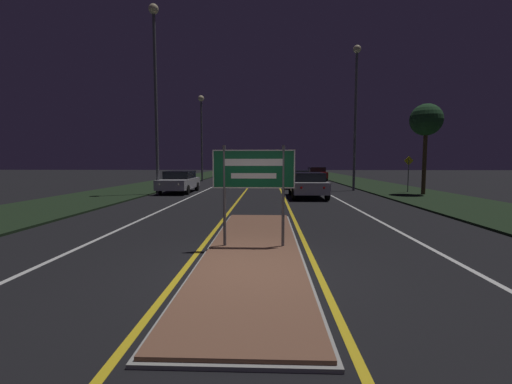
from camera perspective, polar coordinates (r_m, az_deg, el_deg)
The scene contains 22 objects.
ground_plane at distance 6.52m, azimuth -1.01°, elevation -13.34°, with size 160.00×160.00×0.00m, color black.
median_island at distance 8.11m, azimuth -0.38°, elevation -9.32°, with size 2.15×9.36×0.10m.
verge_left at distance 28.03m, azimuth -18.52°, elevation 0.67°, with size 5.00×100.00×0.08m.
verge_right at distance 27.81m, azimuth 21.26°, elevation 0.55°, with size 5.00×100.00×0.08m.
centre_line_yellow_left at distance 31.28m, azimuth -0.92°, elevation 1.29°, with size 0.12×70.00×0.01m.
centre_line_yellow_right at distance 31.26m, azimuth 3.73°, elevation 1.28°, with size 0.12×70.00×0.01m.
lane_line_white_left at distance 31.57m, azimuth -6.24°, elevation 1.30°, with size 0.12×70.00×0.01m.
lane_line_white_right at distance 31.48m, azimuth 9.07°, elevation 1.25°, with size 0.12×70.00×0.01m.
edge_line_white_left at distance 32.14m, azimuth -11.55°, elevation 1.29°, with size 0.10×70.00×0.01m.
edge_line_white_right at distance 31.99m, azimuth 14.41°, elevation 1.22°, with size 0.10×70.00×0.01m.
highway_sign at distance 7.86m, azimuth -0.39°, elevation 2.91°, with size 1.89×0.07×2.33m.
streetlight_left_near at distance 22.61m, azimuth -16.47°, elevation 18.93°, with size 0.60×0.60×11.36m.
streetlight_left_far at distance 36.60m, azimuth -9.09°, elevation 11.56°, with size 0.62×0.62×8.88m.
streetlight_right_near at distance 25.81m, azimuth 16.30°, elevation 14.90°, with size 0.55×0.55×10.11m.
car_receding_0 at distance 19.89m, azimuth 8.64°, elevation 1.28°, with size 2.01×4.46×1.45m.
car_receding_1 at distance 27.35m, azimuth 6.89°, elevation 2.25°, with size 1.91×4.10×1.40m.
car_receding_2 at distance 38.27m, azimuth 10.00°, elevation 3.07°, with size 2.01×4.69×1.49m.
car_approaching_0 at distance 23.55m, azimuth -12.66°, elevation 1.76°, with size 2.01×4.80×1.44m.
car_approaching_1 at distance 38.05m, azimuth -2.40°, elevation 3.09°, with size 1.95×4.83×1.41m.
car_approaching_2 at distance 50.77m, azimuth -1.14°, elevation 3.57°, with size 1.87×4.60×1.39m.
warning_sign at distance 24.45m, azimuth 24.07°, elevation 3.30°, with size 0.60×0.06×2.35m.
roadside_palm_right at distance 23.30m, azimuth 26.50°, elevation 10.54°, with size 1.90×1.90×5.45m.
Camera 1 is at (0.33, -6.17, 2.06)m, focal length 24.00 mm.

